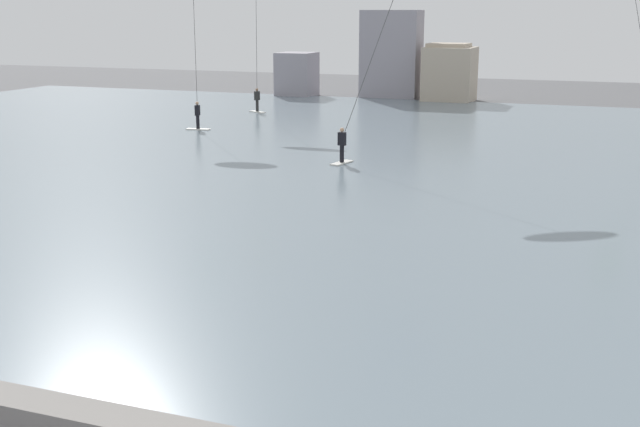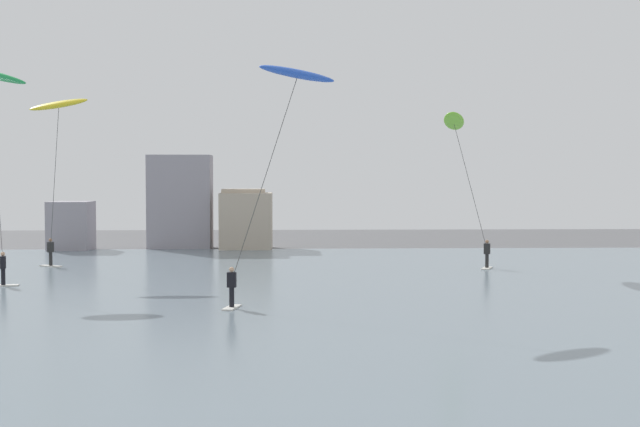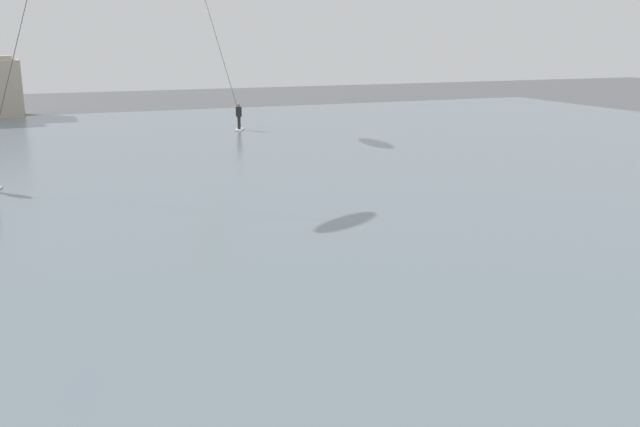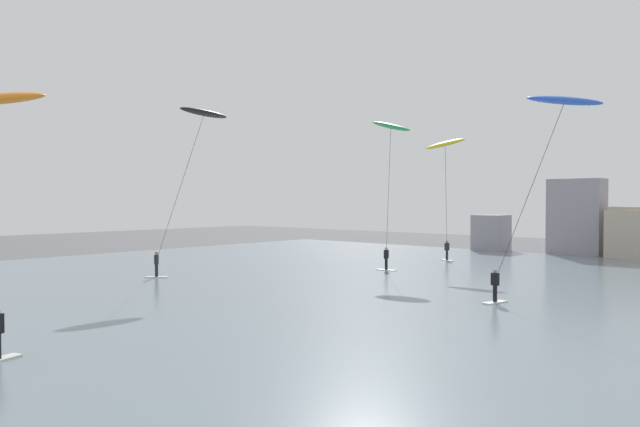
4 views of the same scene
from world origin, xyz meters
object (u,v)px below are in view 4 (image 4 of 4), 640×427
Objects in this scene: kitesurfer_yellow at (445,155)px; kitesurfer_black at (200,127)px; kitesurfer_blue at (558,118)px; kitesurfer_green at (390,134)px.

kitesurfer_black is at bearing -114.89° from kitesurfer_yellow.
kitesurfer_blue is 17.83m from kitesurfer_yellow.
kitesurfer_green is at bearing -116.68° from kitesurfer_yellow.
kitesurfer_green is (-2.13, -4.25, 1.39)m from kitesurfer_yellow.
kitesurfer_blue is 17.08m from kitesurfer_green.
kitesurfer_green reaches higher than kitesurfer_black.
kitesurfer_green is (-15.00, 8.09, 1.07)m from kitesurfer_blue.
kitesurfer_black is 1.09× the size of kitesurfer_blue.
kitesurfer_blue is at bearing -28.35° from kitesurfer_green.
kitesurfer_black reaches higher than kitesurfer_yellow.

